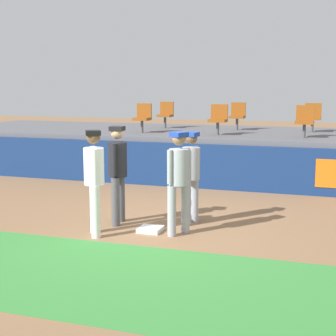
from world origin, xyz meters
name	(u,v)px	position (x,y,z in m)	size (l,w,h in m)	color
ground_plane	(154,231)	(0.00, 0.00, 0.00)	(60.00, 60.00, 0.00)	#846042
grass_foreground_strip	(97,275)	(0.00, -2.30, 0.00)	(18.00, 2.80, 0.01)	#388438
first_base	(150,229)	(-0.05, -0.06, 0.04)	(0.40, 0.40, 0.08)	white
player_fielder_home	(94,175)	(-0.88, -0.55, 1.06)	(0.48, 0.59, 1.83)	white
player_runner_visitor	(191,171)	(0.49, 0.70, 1.01)	(0.39, 0.48, 1.73)	#9EA3AD
player_coach_visitor	(179,176)	(0.49, -0.06, 1.04)	(0.47, 0.47, 1.80)	#9EA3AD
player_umpire	(118,168)	(-0.80, 0.26, 1.07)	(0.39, 0.51, 1.84)	#4C4C51
field_wall	(209,167)	(0.02, 4.09, 0.56)	(18.00, 0.26, 1.12)	navy
bleacher_platform	(229,152)	(0.00, 6.66, 0.62)	(18.00, 4.80, 1.24)	#59595E
seat_back_left	(166,113)	(-2.24, 7.33, 1.71)	(0.44, 0.44, 0.84)	#4C4C51
seat_front_left	(143,116)	(-2.34, 5.53, 1.71)	(0.44, 0.44, 0.84)	#4C4C51
seat_back_center	(238,115)	(0.10, 7.33, 1.71)	(0.45, 0.44, 0.84)	#4C4C51
seat_front_right	(305,119)	(2.22, 5.53, 1.71)	(0.47, 0.44, 0.84)	#4C4C51
seat_back_right	(313,116)	(2.33, 7.33, 1.71)	(0.48, 0.44, 0.84)	#4C4C51
seat_front_center	(218,118)	(-0.10, 5.53, 1.71)	(0.47, 0.44, 0.84)	#4C4C51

